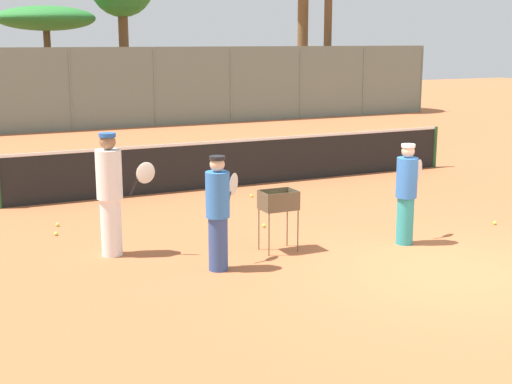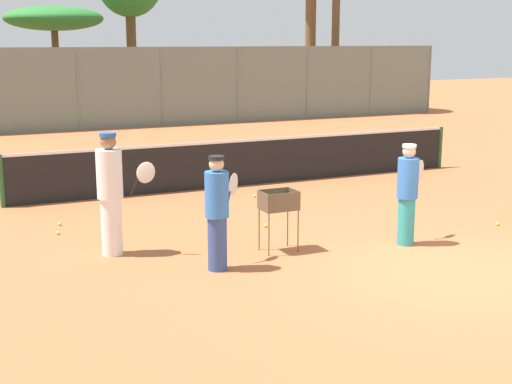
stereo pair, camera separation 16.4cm
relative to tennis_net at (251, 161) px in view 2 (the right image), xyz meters
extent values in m
plane|color=#B26038|center=(0.00, -6.97, -0.56)|extent=(80.00, 80.00, 0.00)
cylinder|color=#26592D|center=(-5.44, 0.00, -0.02)|extent=(0.10, 0.10, 1.07)
cylinder|color=#26592D|center=(5.44, 0.00, -0.02)|extent=(0.10, 0.10, 1.07)
cube|color=black|center=(0.00, 0.00, -0.05)|extent=(10.88, 0.01, 1.01)
cube|color=white|center=(0.00, 0.00, 0.48)|extent=(10.88, 0.02, 0.06)
cylinder|color=slate|center=(-1.59, 11.84, 0.95)|extent=(0.08, 0.08, 3.02)
cylinder|color=slate|center=(1.59, 11.84, 0.95)|extent=(0.08, 0.08, 3.02)
cylinder|color=slate|center=(4.77, 11.84, 0.95)|extent=(0.08, 0.08, 3.02)
cylinder|color=slate|center=(7.96, 11.84, 0.95)|extent=(0.08, 0.08, 3.02)
cylinder|color=slate|center=(11.14, 11.84, 0.95)|extent=(0.08, 0.08, 3.02)
cylinder|color=slate|center=(14.32, 11.84, 0.95)|extent=(0.08, 0.08, 3.02)
cube|color=slate|center=(0.00, 11.84, 0.95)|extent=(28.65, 0.01, 3.02)
cylinder|color=brown|center=(9.90, 15.11, 2.88)|extent=(0.50, 0.50, 6.89)
cylinder|color=brown|center=(1.46, 15.51, 1.81)|extent=(0.42, 0.42, 4.73)
cylinder|color=brown|center=(10.57, 13.98, 2.88)|extent=(0.36, 0.36, 6.87)
cylinder|color=brown|center=(-1.73, 15.35, 1.26)|extent=(0.28, 0.28, 3.63)
ellipsoid|color=#28722D|center=(-1.73, 15.35, 3.56)|extent=(3.92, 3.92, 0.98)
cylinder|color=white|center=(-4.21, -4.07, -0.11)|extent=(0.32, 0.32, 0.90)
cylinder|color=white|center=(-4.21, -4.07, 0.72)|extent=(0.40, 0.40, 0.75)
sphere|color=#8C6647|center=(-4.21, -4.07, 1.22)|extent=(0.25, 0.25, 0.25)
cylinder|color=#2659B2|center=(-4.21, -4.07, 1.33)|extent=(0.26, 0.26, 0.06)
cylinder|color=black|center=(-3.88, -4.26, 0.54)|extent=(0.14, 0.10, 0.27)
ellipsoid|color=silver|center=(-3.71, -4.35, 0.76)|extent=(0.36, 0.22, 0.43)
cylinder|color=teal|center=(0.29, -5.53, -0.17)|extent=(0.28, 0.28, 0.78)
cylinder|color=blue|center=(0.29, -5.53, 0.55)|extent=(0.34, 0.34, 0.65)
sphere|color=#DBB28C|center=(0.29, -5.53, 0.98)|extent=(0.21, 0.21, 0.21)
cylinder|color=white|center=(0.29, -5.53, 1.07)|extent=(0.22, 0.22, 0.05)
cylinder|color=black|center=(0.59, -5.35, 0.39)|extent=(0.14, 0.10, 0.27)
ellipsoid|color=silver|center=(0.74, -5.26, 0.61)|extent=(0.36, 0.23, 0.43)
cylinder|color=#334C8C|center=(-2.99, -5.46, -0.16)|extent=(0.28, 0.28, 0.79)
cylinder|color=blue|center=(-2.99, -5.46, 0.57)|extent=(0.35, 0.35, 0.66)
sphere|color=#DBB28C|center=(-2.99, -5.46, 1.01)|extent=(0.22, 0.22, 0.22)
cylinder|color=black|center=(-2.99, -5.46, 1.10)|extent=(0.23, 0.23, 0.05)
cylinder|color=black|center=(-2.72, -5.23, 0.40)|extent=(0.13, 0.12, 0.27)
ellipsoid|color=silver|center=(-2.59, -5.12, 0.62)|extent=(0.32, 0.28, 0.43)
cylinder|color=brown|center=(-2.02, -5.17, -0.22)|extent=(0.02, 0.02, 0.68)
cylinder|color=brown|center=(-1.51, -5.17, -0.22)|extent=(0.02, 0.02, 0.68)
cylinder|color=brown|center=(-2.02, -4.81, -0.22)|extent=(0.02, 0.02, 0.68)
cylinder|color=brown|center=(-1.51, -4.81, -0.22)|extent=(0.02, 0.02, 0.68)
cube|color=brown|center=(-1.77, -4.99, 0.13)|extent=(0.55, 0.40, 0.01)
cube|color=brown|center=(-1.77, -5.19, 0.27)|extent=(0.55, 0.01, 0.30)
cube|color=brown|center=(-1.77, -4.79, 0.27)|extent=(0.55, 0.01, 0.30)
cube|color=brown|center=(-2.04, -4.99, 0.27)|extent=(0.01, 0.40, 0.30)
cube|color=brown|center=(-1.49, -4.99, 0.27)|extent=(0.01, 0.40, 0.30)
sphere|color=#D1E54C|center=(-1.93, -4.89, 0.22)|extent=(0.07, 0.07, 0.07)
sphere|color=#D1E54C|center=(-1.82, -5.12, 0.17)|extent=(0.07, 0.07, 0.07)
sphere|color=#D1E54C|center=(-1.75, -5.05, 0.22)|extent=(0.07, 0.07, 0.07)
sphere|color=#D1E54C|center=(-1.56, -5.00, 0.22)|extent=(0.07, 0.07, 0.07)
sphere|color=#D1E54C|center=(-1.70, -5.08, 0.17)|extent=(0.07, 0.07, 0.07)
sphere|color=#D1E54C|center=(-1.95, -5.06, 0.22)|extent=(0.07, 0.07, 0.07)
sphere|color=#D1E54C|center=(-1.59, -5.02, 0.22)|extent=(0.07, 0.07, 0.07)
sphere|color=#D1E54C|center=(-1.83, -5.01, 0.17)|extent=(0.07, 0.07, 0.07)
sphere|color=#D1E54C|center=(-1.88, -5.04, 0.17)|extent=(0.07, 0.07, 0.07)
sphere|color=#D1E54C|center=(-1.63, -5.10, 0.22)|extent=(0.07, 0.07, 0.07)
sphere|color=#D1E54C|center=(-1.65, -4.90, 0.22)|extent=(0.07, 0.07, 0.07)
sphere|color=#D1E54C|center=(-1.88, -4.85, 0.22)|extent=(0.07, 0.07, 0.07)
sphere|color=#D1E54C|center=(-1.72, -4.99, 0.17)|extent=(0.07, 0.07, 0.07)
sphere|color=#D1E54C|center=(-1.69, -4.85, 0.22)|extent=(0.07, 0.07, 0.07)
sphere|color=#D1E54C|center=(2.53, -5.24, -0.53)|extent=(0.07, 0.07, 0.07)
sphere|color=#D1E54C|center=(-0.47, -1.25, -0.53)|extent=(0.07, 0.07, 0.07)
sphere|color=#D1E54C|center=(-4.79, -2.54, -0.53)|extent=(0.07, 0.07, 0.07)
sphere|color=#D1E54C|center=(-4.66, -1.93, -0.53)|extent=(0.07, 0.07, 0.07)
sphere|color=#D1E54C|center=(-1.33, -3.59, -0.53)|extent=(0.07, 0.07, 0.07)
camera|label=1|loc=(-6.79, -14.65, 2.74)|focal=50.00mm
camera|label=2|loc=(-6.64, -14.72, 2.74)|focal=50.00mm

